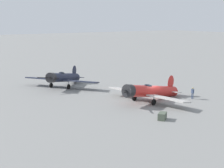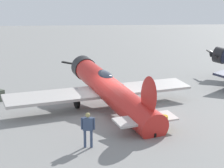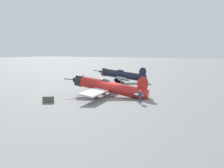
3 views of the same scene
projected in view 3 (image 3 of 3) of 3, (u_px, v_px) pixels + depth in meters
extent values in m
plane|color=gray|center=(112.00, 97.00, 37.08)|extent=(400.00, 400.00, 0.00)
cylinder|color=red|center=(112.00, 88.00, 36.92)|extent=(3.49, 10.44, 3.20)
cylinder|color=#232326|center=(80.00, 80.00, 38.34)|extent=(1.87, 1.46, 1.80)
cone|color=#232326|center=(75.00, 80.00, 38.53)|extent=(0.81, 0.78, 0.78)
cube|color=black|center=(75.00, 80.00, 38.57)|extent=(2.69, 1.87, 0.48)
ellipsoid|color=black|center=(105.00, 81.00, 37.13)|extent=(1.09, 1.90, 0.95)
cube|color=#BCB7B2|center=(104.00, 89.00, 37.32)|extent=(12.81, 4.30, 0.49)
ellipsoid|color=red|center=(143.00, 84.00, 35.51)|extent=(0.47, 1.81, 2.31)
cube|color=#BCB7B2|center=(141.00, 93.00, 35.72)|extent=(3.55, 1.73, 0.28)
cylinder|color=#999BA0|center=(95.00, 92.00, 35.96)|extent=(0.14, 0.14, 0.94)
cylinder|color=black|center=(95.00, 95.00, 36.02)|extent=(0.35, 0.82, 0.80)
cylinder|color=#999BA0|center=(104.00, 88.00, 39.12)|extent=(0.14, 0.14, 0.94)
cylinder|color=black|center=(104.00, 92.00, 39.18)|extent=(0.35, 0.82, 0.80)
cylinder|color=black|center=(147.00, 98.00, 35.54)|extent=(0.15, 0.29, 0.28)
cylinder|color=#1E2338|center=(125.00, 75.00, 53.09)|extent=(6.16, 8.01, 2.77)
cylinder|color=#232326|center=(104.00, 72.00, 52.62)|extent=(1.92, 1.81, 1.67)
cone|color=#232326|center=(101.00, 72.00, 52.54)|extent=(0.90, 0.90, 0.72)
cube|color=black|center=(100.00, 72.00, 52.53)|extent=(0.93, 3.25, 0.47)
ellipsoid|color=black|center=(120.00, 71.00, 52.91)|extent=(1.64, 1.90, 0.94)
cube|color=#282D42|center=(120.00, 76.00, 53.02)|extent=(11.53, 8.72, 0.45)
ellipsoid|color=#1E2338|center=(143.00, 72.00, 53.36)|extent=(1.10, 1.52, 2.02)
cube|color=#282D42|center=(142.00, 77.00, 53.47)|extent=(3.42, 2.84, 0.27)
cylinder|color=#999BA0|center=(118.00, 79.00, 51.41)|extent=(0.14, 0.14, 1.13)
cylinder|color=black|center=(118.00, 82.00, 51.48)|extent=(0.62, 0.77, 0.80)
cylinder|color=#999BA0|center=(116.00, 77.00, 54.61)|extent=(0.14, 0.14, 1.13)
cylinder|color=black|center=(116.00, 80.00, 54.68)|extent=(0.62, 0.77, 0.80)
cylinder|color=black|center=(145.00, 82.00, 53.65)|extent=(0.24, 0.29, 0.28)
cylinder|color=#384766|center=(139.00, 100.00, 32.23)|extent=(0.12, 0.12, 0.83)
cylinder|color=#384766|center=(141.00, 100.00, 32.43)|extent=(0.12, 0.12, 0.83)
cube|color=#384766|center=(140.00, 94.00, 32.24)|extent=(0.49, 0.34, 0.59)
sphere|color=#9F9457|center=(140.00, 91.00, 32.19)|extent=(0.22, 0.22, 0.22)
cylinder|color=#384766|center=(139.00, 95.00, 32.05)|extent=(0.09, 0.09, 0.55)
cylinder|color=#384766|center=(142.00, 94.00, 32.43)|extent=(0.09, 0.09, 0.55)
cube|color=#4C5647|center=(48.00, 99.00, 33.04)|extent=(1.42, 1.54, 0.79)
cylinder|color=gold|center=(144.00, 94.00, 36.44)|extent=(0.60, 0.60, 0.86)
torus|color=gold|center=(144.00, 93.00, 36.42)|extent=(0.63, 0.63, 0.04)
torus|color=gold|center=(144.00, 96.00, 36.46)|extent=(0.63, 0.63, 0.04)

